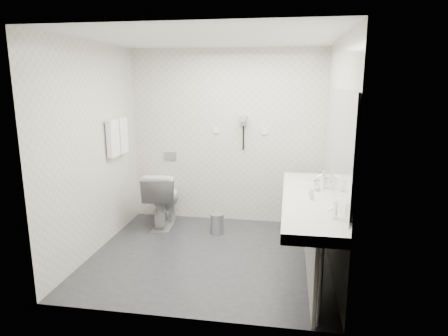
# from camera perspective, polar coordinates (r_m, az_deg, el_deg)

# --- Properties ---
(floor) EXTENTS (2.80, 2.80, 0.00)m
(floor) POSITION_cam_1_polar(r_m,az_deg,el_deg) (4.87, -2.08, -12.47)
(floor) COLOR #2A2B30
(floor) RESTS_ON ground
(ceiling) EXTENTS (2.80, 2.80, 0.00)m
(ceiling) POSITION_cam_1_polar(r_m,az_deg,el_deg) (4.44, -2.34, 18.24)
(ceiling) COLOR white
(ceiling) RESTS_ON wall_back
(wall_back) EXTENTS (2.80, 0.00, 2.80)m
(wall_back) POSITION_cam_1_polar(r_m,az_deg,el_deg) (5.75, 0.38, 4.47)
(wall_back) COLOR silver
(wall_back) RESTS_ON floor
(wall_front) EXTENTS (2.80, 0.00, 2.80)m
(wall_front) POSITION_cam_1_polar(r_m,az_deg,el_deg) (3.25, -6.76, -1.97)
(wall_front) COLOR silver
(wall_front) RESTS_ON floor
(wall_left) EXTENTS (0.00, 2.60, 2.60)m
(wall_left) POSITION_cam_1_polar(r_m,az_deg,el_deg) (4.96, -18.28, 2.52)
(wall_left) COLOR silver
(wall_left) RESTS_ON floor
(wall_right) EXTENTS (0.00, 2.60, 2.60)m
(wall_right) POSITION_cam_1_polar(r_m,az_deg,el_deg) (4.43, 15.85, 1.54)
(wall_right) COLOR silver
(wall_right) RESTS_ON floor
(vanity_counter) EXTENTS (0.55, 2.20, 0.10)m
(vanity_counter) POSITION_cam_1_polar(r_m,az_deg,el_deg) (4.32, 12.14, -4.70)
(vanity_counter) COLOR white
(vanity_counter) RESTS_ON floor
(vanity_panel) EXTENTS (0.03, 2.15, 0.75)m
(vanity_panel) POSITION_cam_1_polar(r_m,az_deg,el_deg) (4.46, 12.21, -9.92)
(vanity_panel) COLOR gray
(vanity_panel) RESTS_ON floor
(vanity_post_near) EXTENTS (0.06, 0.06, 0.75)m
(vanity_post_near) POSITION_cam_1_polar(r_m,az_deg,el_deg) (3.53, 13.52, -16.37)
(vanity_post_near) COLOR silver
(vanity_post_near) RESTS_ON floor
(vanity_post_far) EXTENTS (0.06, 0.06, 0.75)m
(vanity_post_far) POSITION_cam_1_polar(r_m,az_deg,el_deg) (5.44, 12.03, -5.76)
(vanity_post_far) COLOR silver
(vanity_post_far) RESTS_ON floor
(mirror) EXTENTS (0.02, 2.20, 1.05)m
(mirror) POSITION_cam_1_polar(r_m,az_deg,el_deg) (4.20, 16.10, 3.71)
(mirror) COLOR #B2BCC6
(mirror) RESTS_ON wall_right
(basin_near) EXTENTS (0.40, 0.31, 0.05)m
(basin_near) POSITION_cam_1_polar(r_m,az_deg,el_deg) (3.69, 12.62, -7.15)
(basin_near) COLOR white
(basin_near) RESTS_ON vanity_counter
(basin_far) EXTENTS (0.40, 0.31, 0.05)m
(basin_far) POSITION_cam_1_polar(r_m,az_deg,el_deg) (4.94, 11.82, -2.09)
(basin_far) COLOR white
(basin_far) RESTS_ON vanity_counter
(faucet_near) EXTENTS (0.04, 0.04, 0.15)m
(faucet_near) POSITION_cam_1_polar(r_m,az_deg,el_deg) (3.68, 15.73, -5.90)
(faucet_near) COLOR silver
(faucet_near) RESTS_ON vanity_counter
(faucet_far) EXTENTS (0.04, 0.04, 0.15)m
(faucet_far) POSITION_cam_1_polar(r_m,az_deg,el_deg) (4.93, 14.13, -1.15)
(faucet_far) COLOR silver
(faucet_far) RESTS_ON vanity_counter
(soap_bottle_a) EXTENTS (0.05, 0.05, 0.10)m
(soap_bottle_a) POSITION_cam_1_polar(r_m,az_deg,el_deg) (4.31, 12.47, -3.39)
(soap_bottle_a) COLOR silver
(soap_bottle_a) RESTS_ON vanity_counter
(soap_bottle_b) EXTENTS (0.08, 0.08, 0.08)m
(soap_bottle_b) POSITION_cam_1_polar(r_m,az_deg,el_deg) (4.54, 13.29, -2.71)
(soap_bottle_b) COLOR silver
(soap_bottle_b) RESTS_ON vanity_counter
(soap_bottle_c) EXTENTS (0.05, 0.05, 0.11)m
(soap_bottle_c) POSITION_cam_1_polar(r_m,az_deg,el_deg) (4.18, 12.57, -3.79)
(soap_bottle_c) COLOR silver
(soap_bottle_c) RESTS_ON vanity_counter
(glass_left) EXTENTS (0.08, 0.08, 0.11)m
(glass_left) POSITION_cam_1_polar(r_m,az_deg,el_deg) (4.57, 13.25, -2.41)
(glass_left) COLOR silver
(glass_left) RESTS_ON vanity_counter
(glass_right) EXTENTS (0.08, 0.08, 0.12)m
(glass_right) POSITION_cam_1_polar(r_m,az_deg,el_deg) (4.66, 14.57, -2.15)
(glass_right) COLOR silver
(glass_right) RESTS_ON vanity_counter
(toilet) EXTENTS (0.52, 0.83, 0.80)m
(toilet) POSITION_cam_1_polar(r_m,az_deg,el_deg) (5.75, -8.80, -4.38)
(toilet) COLOR white
(toilet) RESTS_ON floor
(flush_plate) EXTENTS (0.18, 0.02, 0.12)m
(flush_plate) POSITION_cam_1_polar(r_m,az_deg,el_deg) (5.98, -7.73, 1.75)
(flush_plate) COLOR #B2B5BA
(flush_plate) RESTS_ON wall_back
(pedal_bin) EXTENTS (0.25, 0.25, 0.26)m
(pedal_bin) POSITION_cam_1_polar(r_m,az_deg,el_deg) (5.47, -0.98, -8.10)
(pedal_bin) COLOR #B2B5BA
(pedal_bin) RESTS_ON floor
(bin_lid) EXTENTS (0.19, 0.19, 0.02)m
(bin_lid) POSITION_cam_1_polar(r_m,az_deg,el_deg) (5.42, -0.99, -6.73)
(bin_lid) COLOR #B2B5BA
(bin_lid) RESTS_ON pedal_bin
(towel_rail) EXTENTS (0.02, 0.62, 0.02)m
(towel_rail) POSITION_cam_1_polar(r_m,az_deg,el_deg) (5.39, -15.34, 6.68)
(towel_rail) COLOR silver
(towel_rail) RESTS_ON wall_left
(towel_near) EXTENTS (0.07, 0.24, 0.48)m
(towel_near) POSITION_cam_1_polar(r_m,az_deg,el_deg) (5.28, -15.73, 4.15)
(towel_near) COLOR white
(towel_near) RESTS_ON towel_rail
(towel_far) EXTENTS (0.07, 0.24, 0.48)m
(towel_far) POSITION_cam_1_polar(r_m,az_deg,el_deg) (5.53, -14.52, 4.58)
(towel_far) COLOR white
(towel_far) RESTS_ON towel_rail
(dryer_cradle) EXTENTS (0.10, 0.04, 0.14)m
(dryer_cradle) POSITION_cam_1_polar(r_m,az_deg,el_deg) (5.66, 2.86, 6.87)
(dryer_cradle) COLOR #9C9BA0
(dryer_cradle) RESTS_ON wall_back
(dryer_barrel) EXTENTS (0.08, 0.14, 0.08)m
(dryer_barrel) POSITION_cam_1_polar(r_m,az_deg,el_deg) (5.59, 2.78, 7.10)
(dryer_barrel) COLOR #9C9BA0
(dryer_barrel) RESTS_ON dryer_cradle
(dryer_cord) EXTENTS (0.02, 0.02, 0.35)m
(dryer_cord) POSITION_cam_1_polar(r_m,az_deg,el_deg) (5.67, 2.81, 4.34)
(dryer_cord) COLOR black
(dryer_cord) RESTS_ON dryer_cradle
(switch_plate_a) EXTENTS (0.09, 0.02, 0.09)m
(switch_plate_a) POSITION_cam_1_polar(r_m,az_deg,el_deg) (5.75, -1.12, 5.47)
(switch_plate_a) COLOR white
(switch_plate_a) RESTS_ON wall_back
(switch_plate_b) EXTENTS (0.09, 0.02, 0.09)m
(switch_plate_b) POSITION_cam_1_polar(r_m,az_deg,el_deg) (5.67, 5.89, 5.30)
(switch_plate_b) COLOR white
(switch_plate_b) RESTS_ON wall_back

